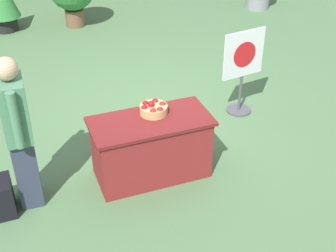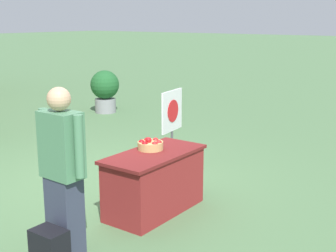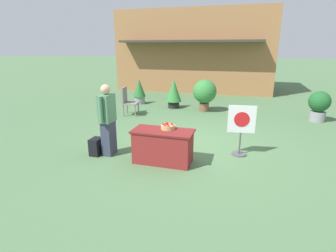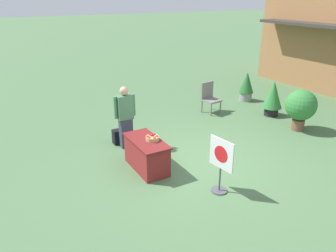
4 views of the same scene
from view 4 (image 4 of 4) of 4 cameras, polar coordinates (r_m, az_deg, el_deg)
The scene contains 10 objects.
ground_plane at distance 8.49m, azimuth 4.90°, elevation -6.36°, with size 120.00×120.00×0.00m, color #4C7047.
display_table at distance 8.03m, azimuth -3.74°, elevation -4.94°, with size 1.39×0.67×0.77m.
apple_basket at distance 7.82m, azimuth -2.75°, elevation -2.09°, with size 0.32×0.32×0.16m.
person_visitor at distance 9.04m, azimuth -7.45°, elevation 1.60°, with size 0.28×0.61×1.75m.
backpack at distance 9.52m, azimuth -8.56°, elevation -1.81°, with size 0.24×0.34×0.42m.
poster_board at distance 7.07m, azimuth 9.19°, elevation -6.39°, with size 0.65×0.36×1.25m.
patio_chair at distance 11.90m, azimuth 7.22°, elevation 5.17°, with size 0.62×0.62×1.09m.
potted_plant_near_right at distance 13.48m, azimuth 13.52°, elevation 6.85°, with size 0.57×0.57×1.15m.
potted_plant_near_left at distance 12.00m, azimuth 17.80°, elevation 4.86°, with size 0.67×0.67×1.24m.
potted_plant_far_right at distance 10.94m, azimuth 22.12°, elevation 3.23°, with size 0.96×0.96×1.31m.
Camera 4 is at (6.11, -4.28, 4.05)m, focal length 35.00 mm.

